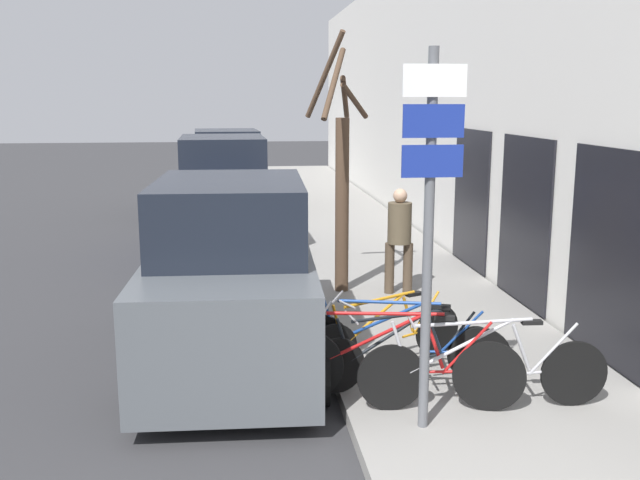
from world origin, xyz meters
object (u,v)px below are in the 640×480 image
object	(u,v)px
bicycle_0	(483,370)
pedestrian_near	(399,233)
bicycle_3	(400,344)
parked_car_0	(232,279)
signpost	(429,217)
parked_car_2	(227,175)
bicycle_4	(387,335)
bicycle_2	(407,354)
bicycle_1	(397,365)
parked_car_1	(224,203)
street_tree	(341,179)

from	to	relation	value
bicycle_0	pedestrian_near	xyz separation A→B (m)	(0.14, 4.27, 0.57)
bicycle_0	bicycle_3	world-z (taller)	bicycle_0
bicycle_0	parked_car_0	size ratio (longest dim) A/B	0.53
parked_car_0	signpost	bearing A→B (deg)	-51.02
bicycle_3	parked_car_2	bearing A→B (deg)	30.59
signpost	bicycle_4	bearing A→B (deg)	90.32
signpost	bicycle_4	size ratio (longest dim) A/B	1.80
bicycle_0	parked_car_2	distance (m)	13.95
bicycle_0	bicycle_2	world-z (taller)	bicycle_0
bicycle_2	bicycle_3	distance (m)	0.23
signpost	bicycle_1	size ratio (longest dim) A/B	1.44
bicycle_0	bicycle_1	distance (m)	0.85
bicycle_2	parked_car_2	xyz separation A→B (m)	(-1.98, 13.05, 0.56)
parked_car_0	parked_car_2	xyz separation A→B (m)	(-0.13, 11.65, 0.04)
bicycle_4	parked_car_1	world-z (taller)	parked_car_1
bicycle_3	parked_car_2	world-z (taller)	parked_car_2
bicycle_0	street_tree	xyz separation A→B (m)	(-0.74, 4.61, 1.39)
parked_car_0	parked_car_1	bearing A→B (deg)	93.97
bicycle_3	bicycle_4	bearing A→B (deg)	30.86
parked_car_1	street_tree	size ratio (longest dim) A/B	1.10
bicycle_4	parked_car_1	xyz separation A→B (m)	(-1.93, 6.88, 0.58)
parked_car_0	parked_car_1	distance (m)	6.07
bicycle_3	parked_car_0	xyz separation A→B (m)	(-1.82, 1.18, 0.50)
bicycle_2	street_tree	world-z (taller)	street_tree
bicycle_3	bicycle_4	xyz separation A→B (m)	(-0.06, 0.36, -0.02)
bicycle_4	street_tree	distance (m)	3.66
bicycle_0	parked_car_2	world-z (taller)	parked_car_2
bicycle_2	bicycle_4	xyz separation A→B (m)	(-0.08, 0.59, 0.01)
bicycle_1	bicycle_2	world-z (taller)	bicycle_1
bicycle_1	street_tree	bearing A→B (deg)	16.32
bicycle_0	bicycle_4	world-z (taller)	bicycle_0
bicycle_1	parked_car_2	bearing A→B (deg)	24.91
signpost	bicycle_1	distance (m)	1.68
parked_car_1	bicycle_0	bearing A→B (deg)	-73.40
bicycle_1	bicycle_4	world-z (taller)	bicycle_1
signpost	parked_car_2	xyz separation A→B (m)	(-1.90, 14.03, -1.08)
bicycle_0	street_tree	distance (m)	4.87
bicycle_1	pedestrian_near	world-z (taller)	pedestrian_near
bicycle_4	bicycle_2	bearing A→B (deg)	165.35
parked_car_1	signpost	bearing A→B (deg)	-78.46
signpost	bicycle_4	world-z (taller)	signpost
signpost	bicycle_0	distance (m)	1.78
signpost	parked_car_2	distance (m)	14.20
parked_car_2	bicycle_2	bearing A→B (deg)	-84.17
pedestrian_near	street_tree	xyz separation A→B (m)	(-0.88, 0.34, 0.83)
signpost	bicycle_2	size ratio (longest dim) A/B	1.63
bicycle_2	bicycle_3	size ratio (longest dim) A/B	0.95
signpost	bicycle_2	xyz separation A→B (m)	(0.07, 0.98, -1.64)
bicycle_4	parked_car_0	world-z (taller)	parked_car_0
bicycle_2	parked_car_2	bearing A→B (deg)	1.04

